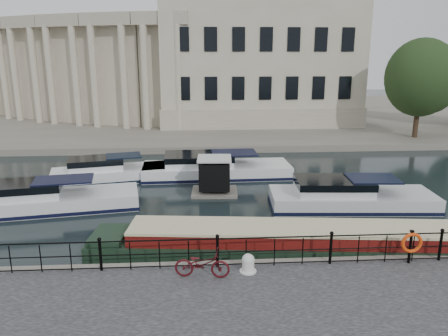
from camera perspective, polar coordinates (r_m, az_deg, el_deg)
The scene contains 10 objects.
ground_plane at distance 17.91m, azimuth -1.21°, elevation -11.00°, with size 160.00×160.00×0.00m, color black.
far_bank at distance 55.63m, azimuth -2.97°, elevation 6.97°, with size 120.00×42.00×0.55m, color #6B665B.
railing at distance 15.36m, azimuth -0.86°, elevation -10.61°, with size 24.14×0.14×1.22m.
civic_building at distance 50.83m, azimuth -4.17°, elevation 13.87°, with size 53.55×31.84×16.85m.
bicycle at distance 14.80m, azimuth -2.88°, elevation -12.37°, with size 0.64×1.84×0.97m, color #440C11.
mooring_bollard at distance 15.21m, azimuth 3.17°, elevation -12.33°, with size 0.58×0.58×0.66m.
life_ring_post at distance 16.86m, azimuth 23.30°, elevation -9.03°, with size 0.76×0.20×1.24m.
narrowboat at distance 17.84m, azimuth 9.36°, elevation -10.02°, with size 16.61×3.83×1.60m.
harbour_hut at distance 24.84m, azimuth -1.25°, elevation -1.21°, with size 2.69×2.29×2.16m.
cabin_cruisers at distance 25.30m, azimuth -5.40°, elevation -2.35°, with size 25.29×9.76×1.99m.
Camera 1 is at (-0.66, -16.12, 7.78)m, focal length 35.00 mm.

